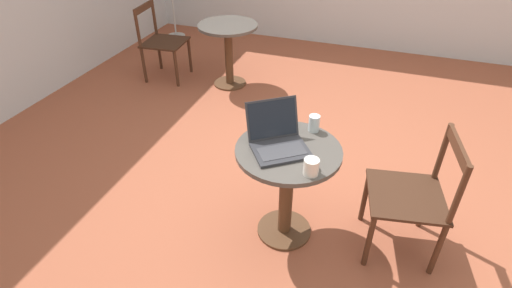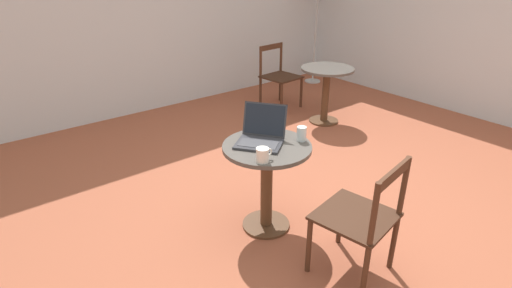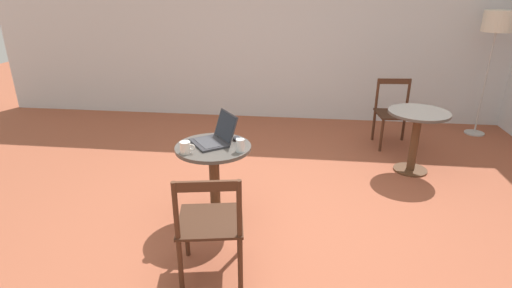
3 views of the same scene
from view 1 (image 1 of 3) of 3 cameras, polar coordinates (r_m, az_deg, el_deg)
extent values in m
plane|color=#9E5138|center=(3.25, 8.80, -6.38)|extent=(16.00, 16.00, 0.00)
cylinder|color=#51331E|center=(2.89, 4.02, -12.08)|extent=(0.38, 0.38, 0.02)
cylinder|color=#51331E|center=(2.65, 4.32, -7.05)|extent=(0.09, 0.09, 0.66)
cylinder|color=#4C4742|center=(2.43, 4.67, -0.99)|extent=(0.66, 0.66, 0.03)
cylinder|color=#51331E|center=(4.79, -3.73, 8.68)|extent=(0.38, 0.38, 0.02)
cylinder|color=#51331E|center=(4.65, -3.89, 12.45)|extent=(0.09, 0.09, 0.66)
cylinder|color=#4C4742|center=(4.52, -4.07, 16.50)|extent=(0.66, 0.66, 0.03)
cylinder|color=#472819|center=(2.63, 15.82, -13.22)|extent=(0.04, 0.04, 0.43)
cylinder|color=#472819|center=(2.92, 15.29, -7.32)|extent=(0.04, 0.04, 0.43)
cylinder|color=#472819|center=(2.73, 24.52, -13.55)|extent=(0.04, 0.04, 0.43)
cylinder|color=#472819|center=(3.01, 23.03, -7.82)|extent=(0.04, 0.04, 0.43)
cube|color=#3C2215|center=(2.67, 20.63, -6.94)|extent=(0.53, 0.53, 0.02)
cylinder|color=#472819|center=(2.44, 26.98, -6.58)|extent=(0.04, 0.04, 0.41)
cylinder|color=#472819|center=(2.75, 25.08, -1.04)|extent=(0.04, 0.04, 0.41)
cube|color=#472819|center=(2.50, 26.94, -0.59)|extent=(0.43, 0.10, 0.07)
cylinder|color=#472819|center=(5.07, -9.44, 12.36)|extent=(0.04, 0.04, 0.43)
cylinder|color=#472819|center=(4.73, -11.32, 10.46)|extent=(0.04, 0.04, 0.43)
cylinder|color=#472819|center=(5.24, -13.65, 12.60)|extent=(0.04, 0.04, 0.43)
cylinder|color=#472819|center=(4.91, -15.73, 10.76)|extent=(0.04, 0.04, 0.43)
cube|color=#3C2215|center=(4.90, -12.88, 13.99)|extent=(0.50, 0.50, 0.02)
cylinder|color=#472819|center=(5.09, -14.35, 17.15)|extent=(0.04, 0.04, 0.41)
cylinder|color=#472819|center=(4.76, -16.58, 15.56)|extent=(0.04, 0.04, 0.41)
cube|color=#472819|center=(4.88, -15.75, 18.27)|extent=(0.44, 0.06, 0.07)
cylinder|color=#B7B7B7|center=(6.37, -11.32, 14.92)|extent=(0.27, 0.27, 0.02)
cube|color=#2D2D33|center=(2.39, 3.55, -0.95)|extent=(0.39, 0.41, 0.02)
cube|color=#38383D|center=(2.37, 3.72, -1.02)|extent=(0.28, 0.31, 0.00)
cube|color=#2D2D33|center=(2.45, 2.35, 3.62)|extent=(0.26, 0.32, 0.24)
cube|color=black|center=(2.45, 2.39, 3.60)|extent=(0.24, 0.29, 0.21)
ellipsoid|color=#2D2D33|center=(2.59, 2.15, 2.41)|extent=(0.06, 0.10, 0.03)
cylinder|color=silver|center=(2.22, 7.89, -3.26)|extent=(0.09, 0.09, 0.10)
torus|color=silver|center=(2.26, 8.22, -2.34)|extent=(0.06, 0.01, 0.06)
cylinder|color=silver|center=(2.59, 8.30, 2.94)|extent=(0.07, 0.07, 0.11)
camera|label=2|loc=(1.56, 95.47, -11.35)|focal=28.00mm
camera|label=3|loc=(3.75, 67.32, 12.82)|focal=28.00mm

